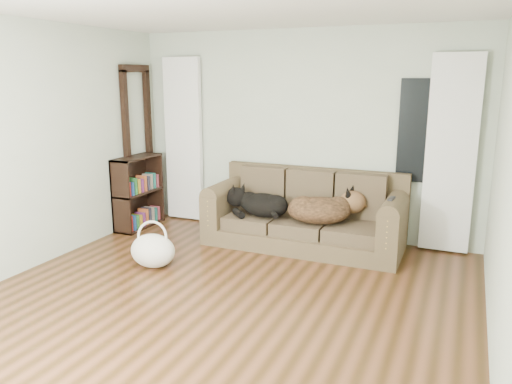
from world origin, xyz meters
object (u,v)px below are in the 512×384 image
at_px(tote_bag, 153,253).
at_px(bookshelf, 138,191).
at_px(dog_shepherd, 323,211).
at_px(sofa, 304,210).
at_px(dog_black_lab, 261,205).

distance_m(tote_bag, bookshelf, 1.60).
relative_size(dog_shepherd, tote_bag, 1.52).
bearing_deg(dog_shepherd, sofa, -31.47).
distance_m(sofa, bookshelf, 2.31).
height_order(dog_black_lab, tote_bag, dog_black_lab).
bearing_deg(dog_black_lab, sofa, 31.26).
distance_m(sofa, dog_black_lab, 0.53).
bearing_deg(sofa, bookshelf, -176.74).
relative_size(dog_black_lab, tote_bag, 1.33).
xyz_separation_m(dog_shepherd, tote_bag, (-1.54, -1.22, -0.33)).
height_order(dog_black_lab, dog_shepherd, dog_shepherd).
bearing_deg(bookshelf, dog_shepherd, 2.85).
bearing_deg(tote_bag, dog_shepherd, 38.48).
bearing_deg(dog_shepherd, bookshelf, -11.70).
height_order(sofa, dog_shepherd, sofa).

